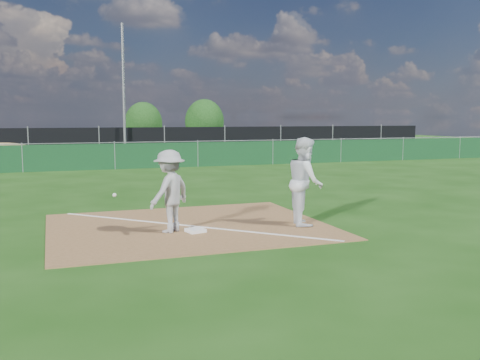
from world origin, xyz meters
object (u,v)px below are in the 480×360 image
at_px(tree_mid, 143,124).
at_px(tree_right, 204,122).
at_px(play_at_first, 170,191).
at_px(runner, 305,181).
at_px(car_right, 139,141).
at_px(light_pole, 124,91).
at_px(car_mid, 88,142).
at_px(first_base, 195,230).

distance_m(tree_mid, tree_right, 5.44).
bearing_deg(play_at_first, runner, -3.51).
relative_size(play_at_first, car_right, 0.36).
relative_size(car_right, tree_mid, 1.39).
bearing_deg(runner, light_pole, 19.07).
bearing_deg(tree_right, car_mid, -144.34).
distance_m(light_pole, tree_mid, 11.49).
height_order(car_mid, tree_right, tree_right).
height_order(first_base, tree_right, tree_right).
distance_m(first_base, tree_mid, 33.61).
xyz_separation_m(car_mid, car_right, (3.65, 1.23, -0.00)).
bearing_deg(runner, first_base, 107.01).
bearing_deg(play_at_first, first_base, -23.38).
xyz_separation_m(first_base, car_mid, (-0.37, 26.61, 0.69)).
distance_m(runner, tree_right, 34.73).
bearing_deg(tree_right, runner, -102.16).
bearing_deg(runner, car_mid, 22.73).
relative_size(light_pole, play_at_first, 4.41).
relative_size(runner, car_right, 0.39).
bearing_deg(car_mid, runner, 163.28).
bearing_deg(light_pole, tree_right, 54.27).
xyz_separation_m(runner, tree_mid, (1.92, 33.24, 0.89)).
height_order(car_mid, tree_mid, tree_mid).
xyz_separation_m(car_right, tree_mid, (1.20, 5.43, 1.14)).
bearing_deg(tree_mid, car_mid, -126.12).
bearing_deg(tree_right, light_pole, -125.73).
relative_size(car_right, tree_right, 1.28).
bearing_deg(play_at_first, tree_mid, 81.45).
height_order(first_base, car_mid, car_mid).
xyz_separation_m(runner, car_right, (0.72, 27.81, -0.24)).
relative_size(play_at_first, car_mid, 0.40).
distance_m(play_at_first, runner, 3.06).
xyz_separation_m(tree_mid, tree_right, (5.39, 0.70, 0.16)).
distance_m(first_base, car_mid, 26.62).
bearing_deg(tree_mid, first_base, -97.67).
bearing_deg(tree_mid, car_right, -102.50).
relative_size(play_at_first, tree_mid, 0.50).
distance_m(play_at_first, car_right, 27.88).
height_order(runner, tree_right, tree_right).
height_order(first_base, tree_mid, tree_mid).
height_order(light_pole, tree_right, light_pole).
height_order(light_pole, runner, light_pole).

